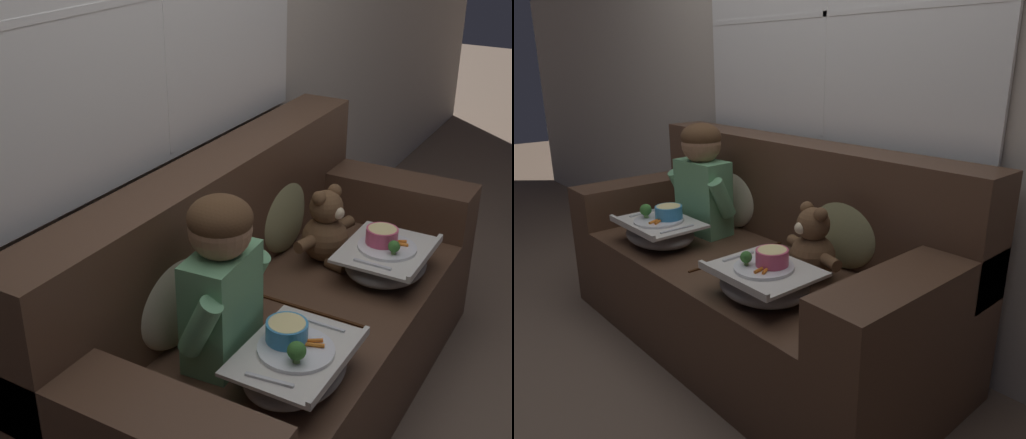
# 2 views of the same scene
# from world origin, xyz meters

# --- Properties ---
(ground_plane) EXTENTS (14.00, 14.00, 0.00)m
(ground_plane) POSITION_xyz_m (0.00, 0.00, 0.00)
(ground_plane) COLOR brown
(wall_back_with_window) EXTENTS (8.00, 0.08, 2.60)m
(wall_back_with_window) POSITION_xyz_m (0.00, 0.52, 1.31)
(wall_back_with_window) COLOR #BCB2A3
(wall_back_with_window) RESTS_ON ground_plane
(couch) EXTENTS (1.94, 0.85, 0.92)m
(couch) POSITION_xyz_m (0.00, 0.06, 0.34)
(couch) COLOR #4C3323
(couch) RESTS_ON ground_plane
(throw_pillow_behind_child) EXTENTS (0.40, 0.19, 0.41)m
(throw_pillow_behind_child) POSITION_xyz_m (-0.37, 0.23, 0.63)
(throw_pillow_behind_child) COLOR #C1B293
(throw_pillow_behind_child) RESTS_ON couch
(throw_pillow_behind_teddy) EXTENTS (0.38, 0.19, 0.40)m
(throw_pillow_behind_teddy) POSITION_xyz_m (0.37, 0.23, 0.63)
(throw_pillow_behind_teddy) COLOR #898456
(throw_pillow_behind_teddy) RESTS_ON couch
(child_figure) EXTENTS (0.40, 0.20, 0.55)m
(child_figure) POSITION_xyz_m (-0.37, 0.03, 0.74)
(child_figure) COLOR #66A370
(child_figure) RESTS_ON couch
(teddy_bear) EXTENTS (0.33, 0.24, 0.31)m
(teddy_bear) POSITION_xyz_m (0.37, 0.02, 0.57)
(teddy_bear) COLOR brown
(teddy_bear) RESTS_ON couch
(lap_tray_child) EXTENTS (0.41, 0.30, 0.19)m
(lap_tray_child) POSITION_xyz_m (-0.37, -0.23, 0.51)
(lap_tray_child) COLOR slate
(lap_tray_child) RESTS_ON child_figure
(lap_tray_teddy) EXTENTS (0.38, 0.31, 0.18)m
(lap_tray_teddy) POSITION_xyz_m (0.37, -0.23, 0.51)
(lap_tray_teddy) COLOR slate
(lap_tray_teddy) RESTS_ON teddy_bear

